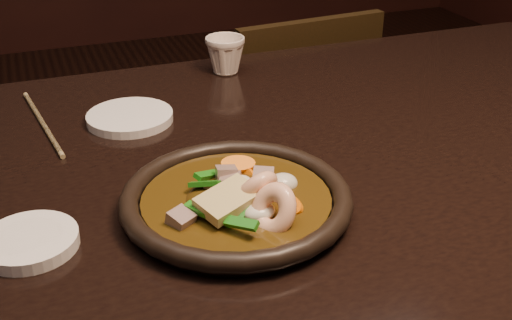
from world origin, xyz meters
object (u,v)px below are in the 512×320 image
object	(u,v)px
plate	(236,200)
tea_cup	(225,54)
table	(252,218)
chair	(286,148)

from	to	relation	value
plate	tea_cup	bearing A→B (deg)	73.34
table	plate	world-z (taller)	plate
plate	tea_cup	distance (m)	0.47
table	tea_cup	xyz separation A→B (m)	(0.08, 0.37, 0.11)
plate	chair	bearing A→B (deg)	62.28
table	tea_cup	distance (m)	0.39
chair	plate	world-z (taller)	chair
chair	tea_cup	world-z (taller)	tea_cup
chair	plate	xyz separation A→B (m)	(-0.37, -0.71, 0.34)
chair	plate	bearing A→B (deg)	57.49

